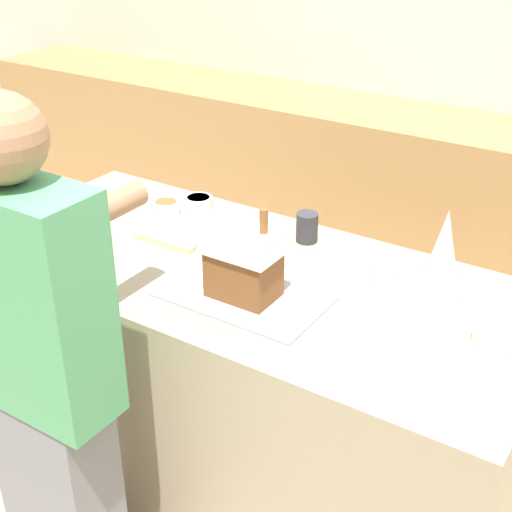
{
  "coord_description": "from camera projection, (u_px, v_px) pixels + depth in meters",
  "views": [
    {
      "loc": [
        1.1,
        -1.63,
        2.0
      ],
      "look_at": [
        0.05,
        0.0,
        0.97
      ],
      "focal_mm": 50.0,
      "sensor_mm": 36.0,
      "label": 1
    }
  ],
  "objects": [
    {
      "name": "candy_bowl_beside_tree",
      "position": [
        497.0,
        335.0,
        1.87
      ],
      "size": [
        0.12,
        0.12,
        0.05
      ],
      "color": "white",
      "rests_on": "kitchen_island"
    },
    {
      "name": "back_cabinet_block",
      "position": [
        431.0,
        206.0,
        3.78
      ],
      "size": [
        6.0,
        0.6,
        0.93
      ],
      "color": "#9E7547",
      "rests_on": "ground_plane"
    },
    {
      "name": "candy_bowl_center_rear",
      "position": [
        199.0,
        202.0,
        2.65
      ],
      "size": [
        0.1,
        0.1,
        0.04
      ],
      "color": "silver",
      "rests_on": "kitchen_island"
    },
    {
      "name": "person",
      "position": [
        45.0,
        382.0,
        1.87
      ],
      "size": [
        0.42,
        0.53,
        1.6
      ],
      "color": "slate",
      "rests_on": "ground_plane"
    },
    {
      "name": "mug",
      "position": [
        307.0,
        227.0,
        2.39
      ],
      "size": [
        0.07,
        0.07,
        0.1
      ],
      "color": "#2D2D33",
      "rests_on": "kitchen_island"
    },
    {
      "name": "kitchen_island",
      "position": [
        244.0,
        385.0,
        2.46
      ],
      "size": [
        1.87,
        0.83,
        0.91
      ],
      "color": "gray",
      "rests_on": "ground_plane"
    },
    {
      "name": "wall_back",
      "position": [
        473.0,
        35.0,
        3.63
      ],
      "size": [
        8.0,
        0.05,
        2.6
      ],
      "color": "beige",
      "rests_on": "ground_plane"
    },
    {
      "name": "decorative_tree",
      "position": [
        443.0,
        257.0,
        2.01
      ],
      "size": [
        0.13,
        0.13,
        0.29
      ],
      "color": "silver",
      "rests_on": "kitchen_island"
    },
    {
      "name": "ground_plane",
      "position": [
        245.0,
        482.0,
        2.67
      ],
      "size": [
        12.0,
        12.0,
        0.0
      ],
      "primitive_type": "plane",
      "color": "#C6B28E"
    },
    {
      "name": "cookbook",
      "position": [
        175.0,
        235.0,
        2.43
      ],
      "size": [
        0.24,
        0.16,
        0.02
      ],
      "color": "#CCB78C",
      "rests_on": "kitchen_island"
    },
    {
      "name": "baking_tray",
      "position": [
        244.0,
        296.0,
        2.09
      ],
      "size": [
        0.48,
        0.29,
        0.01
      ],
      "color": "#9E9EA8",
      "rests_on": "kitchen_island"
    },
    {
      "name": "candy_bowl_near_tray_right",
      "position": [
        384.0,
        274.0,
        2.16
      ],
      "size": [
        0.09,
        0.09,
        0.05
      ],
      "color": "white",
      "rests_on": "kitchen_island"
    },
    {
      "name": "candy_bowl_front_corner",
      "position": [
        166.0,
        207.0,
        2.6
      ],
      "size": [
        0.1,
        0.1,
        0.05
      ],
      "color": "white",
      "rests_on": "kitchen_island"
    },
    {
      "name": "gingerbread_house",
      "position": [
        244.0,
        262.0,
        2.03
      ],
      "size": [
        0.22,
        0.15,
        0.28
      ],
      "color": "brown",
      "rests_on": "baking_tray"
    }
  ]
}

